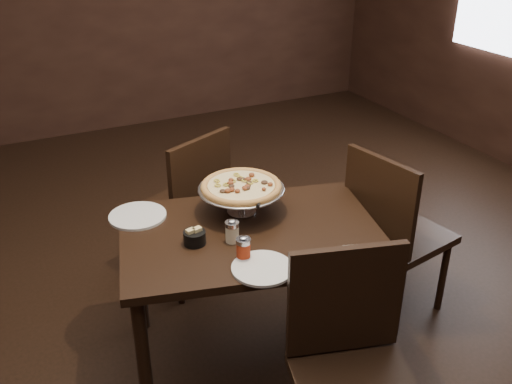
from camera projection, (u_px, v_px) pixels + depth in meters
name	position (u px, v px, depth m)	size (l,w,h in m)	color
room	(261.00, 77.00, 2.28)	(6.04, 7.04, 2.84)	black
dining_table	(251.00, 249.00, 2.58)	(1.30, 1.02, 0.72)	black
pizza_stand	(241.00, 187.00, 2.63)	(0.40, 0.40, 0.17)	#ADACB3
parmesan_shaker	(232.00, 231.00, 2.44)	(0.06, 0.06, 0.11)	beige
pepper_flake_shaker	(243.00, 248.00, 2.32)	(0.06, 0.06, 0.11)	maroon
packet_caddy	(194.00, 237.00, 2.43)	(0.10, 0.10, 0.07)	black
napkin_stack	(365.00, 255.00, 2.35)	(0.15, 0.15, 0.02)	white
plate_left	(138.00, 216.00, 2.65)	(0.27, 0.27, 0.01)	silver
plate_near	(262.00, 268.00, 2.27)	(0.25, 0.25, 0.01)	silver
serving_spatula	(260.00, 202.00, 2.50)	(0.14, 0.14, 0.02)	#ADACB3
chair_far	(186.00, 205.00, 3.18)	(0.59, 0.59, 0.95)	black
chair_near	(352.00, 364.00, 2.09)	(0.54, 0.54, 0.94)	black
chair_side	(392.00, 229.00, 2.94)	(0.52, 0.52, 0.95)	black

